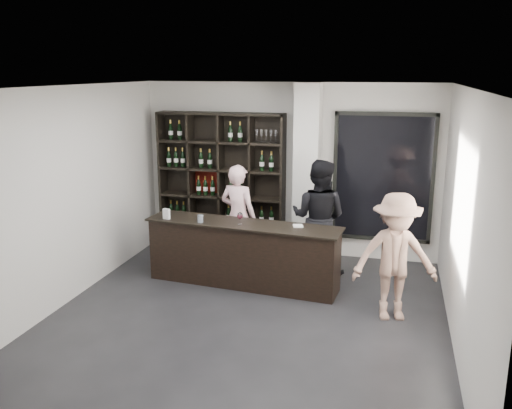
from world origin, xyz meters
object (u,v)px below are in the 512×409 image
(taster_black, at_px, (318,217))
(customer, at_px, (395,257))
(wine_shelf, at_px, (221,183))
(taster_pink, at_px, (238,216))
(tasting_counter, at_px, (243,254))

(taster_black, relative_size, customer, 1.09)
(wine_shelf, height_order, taster_pink, wine_shelf)
(tasting_counter, height_order, taster_pink, taster_pink)
(wine_shelf, bearing_deg, customer, -34.84)
(taster_black, bearing_deg, taster_pink, 10.49)
(taster_black, bearing_deg, tasting_counter, 47.57)
(wine_shelf, relative_size, taster_pink, 1.44)
(wine_shelf, bearing_deg, taster_pink, -54.43)
(tasting_counter, relative_size, customer, 1.75)
(wine_shelf, distance_m, taster_black, 1.95)
(wine_shelf, xyz_separation_m, taster_black, (1.79, -0.72, -0.30))
(customer, bearing_deg, tasting_counter, 151.33)
(tasting_counter, relative_size, taster_black, 1.61)
(wine_shelf, xyz_separation_m, customer, (2.95, -2.05, -0.38))
(tasting_counter, xyz_separation_m, customer, (2.15, -0.59, 0.35))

